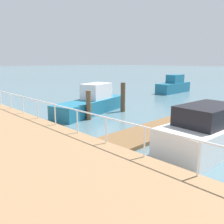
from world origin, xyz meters
The scene contains 8 objects.
ground_plane centered at (0.00, 20.00, 0.00)m, with size 300.00×300.00×0.00m, color slate.
floating_dock centered at (2.38, 7.95, 0.09)m, with size 11.76×2.00×0.18m, color brown.
boardwalk_railing centered at (-3.15, 9.58, 1.26)m, with size 0.06×30.58×1.08m.
dock_piling_1 centered at (-0.27, 12.38, 0.91)m, with size 0.31×0.31×1.83m, color brown.
dock_piling_3 centered at (3.02, 12.54, 1.05)m, with size 0.34×0.34×2.10m, color brown.
moored_boat_0 centered at (1.20, 13.82, 0.70)m, with size 6.62×3.21×2.02m.
moored_boat_1 centered at (0.90, 4.98, 0.73)m, with size 6.89×2.54×1.88m.
moored_boat_2 centered at (14.82, 15.57, 0.78)m, with size 5.10×1.58×2.05m.
Camera 1 is at (-9.14, 1.18, 3.61)m, focal length 37.48 mm.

